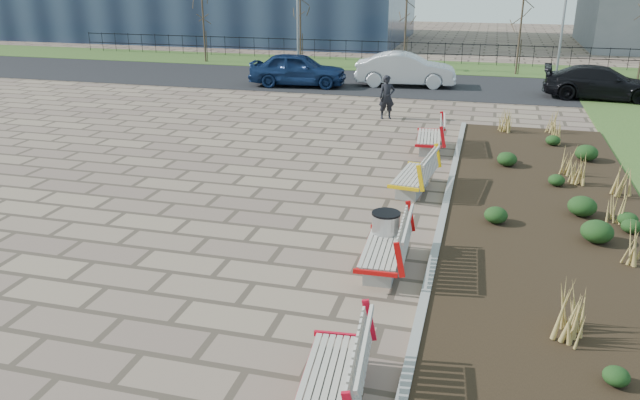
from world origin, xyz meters
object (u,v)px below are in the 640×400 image
(car_black, at_px, (601,83))
(lamp_west, at_px, (298,12))
(bench_a, at_px, (329,374))
(bench_d, at_px, (429,135))
(car_silver, at_px, (406,69))
(lamp_east, at_px, (564,17))
(pedestrian, at_px, (387,97))
(bench_b, at_px, (383,245))
(car_blue, at_px, (298,69))
(litter_bin, at_px, (385,234))
(bench_c, at_px, (413,173))

(car_black, relative_size, lamp_west, 0.80)
(bench_a, relative_size, car_black, 0.44)
(bench_d, bearing_deg, car_silver, 97.01)
(bench_d, distance_m, lamp_east, 16.50)
(lamp_east, bearing_deg, pedestrian, -121.36)
(bench_b, xyz_separation_m, car_silver, (-2.25, 19.52, 0.30))
(car_blue, distance_m, lamp_west, 6.46)
(pedestrian, height_order, car_silver, pedestrian)
(bench_a, xyz_separation_m, car_black, (6.35, 22.66, 0.22))
(bench_d, relative_size, litter_bin, 2.42)
(pedestrian, bearing_deg, lamp_west, 101.46)
(bench_c, relative_size, lamp_east, 0.35)
(bench_b, xyz_separation_m, pedestrian, (-2.00, 12.50, 0.32))
(bench_a, bearing_deg, lamp_west, 102.65)
(pedestrian, bearing_deg, bench_a, -103.02)
(litter_bin, xyz_separation_m, pedestrian, (-1.93, 11.82, 0.38))
(bench_b, bearing_deg, car_silver, 94.49)
(bench_a, distance_m, car_black, 23.53)
(bench_c, xyz_separation_m, car_silver, (-2.25, 14.97, 0.30))
(litter_bin, bearing_deg, car_blue, 112.26)
(bench_a, height_order, pedestrian, pedestrian)
(bench_b, height_order, bench_d, same)
(litter_bin, distance_m, car_silver, 18.97)
(bench_c, relative_size, litter_bin, 2.42)
(bench_b, height_order, lamp_west, lamp_west)
(car_blue, xyz_separation_m, lamp_west, (-1.76, 5.80, 2.23))
(bench_d, xyz_separation_m, car_silver, (-2.25, 11.05, 0.30))
(bench_b, distance_m, car_black, 19.61)
(bench_c, xyz_separation_m, lamp_east, (5.00, 19.44, 2.54))
(bench_c, xyz_separation_m, litter_bin, (-0.07, -3.87, -0.07))
(bench_b, xyz_separation_m, car_blue, (-7.24, 18.19, 0.31))
(car_blue, distance_m, car_silver, 5.16)
(lamp_east, bearing_deg, car_silver, -148.35)
(bench_a, relative_size, pedestrian, 1.28)
(car_blue, xyz_separation_m, car_silver, (4.99, 1.33, -0.01))
(pedestrian, relative_size, lamp_west, 0.27)
(bench_a, distance_m, litter_bin, 4.79)
(bench_d, bearing_deg, bench_b, -94.49)
(bench_d, distance_m, lamp_west, 18.11)
(car_black, relative_size, lamp_east, 0.80)
(lamp_west, bearing_deg, bench_c, -65.16)
(bench_a, distance_m, pedestrian, 16.73)
(litter_bin, relative_size, lamp_east, 0.14)
(lamp_west, relative_size, lamp_east, 1.00)
(litter_bin, bearing_deg, lamp_east, 77.73)
(pedestrian, relative_size, car_blue, 0.35)
(bench_c, relative_size, pedestrian, 1.28)
(pedestrian, distance_m, car_blue, 7.73)
(lamp_east, bearing_deg, car_black, -76.01)
(litter_bin, height_order, car_blue, car_blue)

